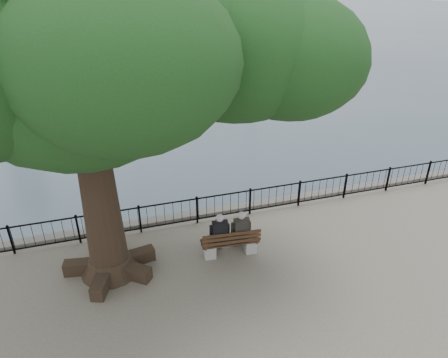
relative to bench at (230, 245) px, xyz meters
name	(u,v)px	position (x,y,z in m)	size (l,w,h in m)	color
harbor	(220,222)	(0.44, 2.56, -0.84)	(260.00, 260.00, 1.20)	#4F4A45
railing	(224,205)	(0.44, 2.06, 0.22)	(22.06, 0.06, 1.00)	black
bench	(230,245)	(0.00, 0.00, 0.00)	(1.87, 0.71, 0.96)	gray
person_left	(219,235)	(-0.33, 0.14, 0.37)	(0.47, 0.78, 1.53)	black
person_right	(240,232)	(0.35, 0.07, 0.37)	(0.47, 0.78, 1.53)	black
tree	(116,45)	(-2.74, 0.45, 6.09)	(11.97, 8.36, 9.78)	black
lion_monument	(135,30)	(2.44, 49.49, 0.96)	(6.20, 6.20, 9.10)	#4F4A45
sailboat_b	(134,108)	(-1.07, 19.06, -0.98)	(2.85, 6.38, 13.13)	silver
sailboat_c	(254,100)	(8.07, 18.62, -1.05)	(1.85, 4.92, 8.87)	silver
sailboat_d	(248,82)	(9.78, 24.38, -1.04)	(2.19, 5.84, 10.10)	silver
sailboat_e	(9,95)	(-10.30, 25.59, -1.01)	(2.69, 5.10, 10.69)	silver
sailboat_g	(175,58)	(5.71, 38.07, -1.02)	(1.83, 5.22, 10.23)	silver
sailboat_h	(92,59)	(-3.61, 40.13, -1.00)	(2.07, 5.57, 11.54)	silver
far_shore	(230,1)	(25.99, 79.02, 2.66)	(30.00, 8.60, 9.18)	#595249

